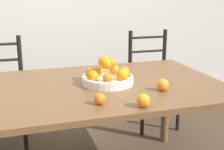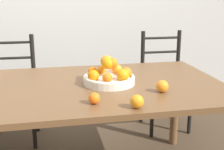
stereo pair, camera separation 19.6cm
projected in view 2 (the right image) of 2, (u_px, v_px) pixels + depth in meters
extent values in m
cube|color=brown|center=(89.00, 87.00, 2.06)|extent=(1.80, 1.09, 0.03)
cylinder|color=brown|center=(175.00, 107.00, 2.75)|extent=(0.07, 0.07, 0.71)
cylinder|color=silver|center=(109.00, 80.00, 2.08)|extent=(0.34, 0.34, 0.05)
torus|color=silver|center=(109.00, 77.00, 2.07)|extent=(0.34, 0.34, 0.02)
sphere|color=orange|center=(126.00, 73.00, 2.08)|extent=(0.08, 0.08, 0.08)
sphere|color=orange|center=(117.00, 69.00, 2.16)|extent=(0.07, 0.07, 0.07)
sphere|color=orange|center=(102.00, 70.00, 2.17)|extent=(0.06, 0.06, 0.06)
sphere|color=orange|center=(93.00, 72.00, 2.11)|extent=(0.07, 0.07, 0.07)
sphere|color=orange|center=(93.00, 76.00, 2.00)|extent=(0.08, 0.08, 0.08)
sphere|color=orange|center=(107.00, 78.00, 1.95)|extent=(0.06, 0.06, 0.06)
sphere|color=orange|center=(123.00, 75.00, 1.99)|extent=(0.08, 0.08, 0.08)
sphere|color=orange|center=(112.00, 63.00, 2.05)|extent=(0.08, 0.08, 0.08)
sphere|color=orange|center=(106.00, 61.00, 2.09)|extent=(0.08, 0.08, 0.08)
sphere|color=orange|center=(108.00, 64.00, 2.03)|extent=(0.08, 0.08, 0.08)
sphere|color=orange|center=(94.00, 98.00, 1.70)|extent=(0.06, 0.06, 0.06)
sphere|color=orange|center=(137.00, 101.00, 1.64)|extent=(0.07, 0.07, 0.07)
sphere|color=orange|center=(162.00, 86.00, 1.89)|extent=(0.08, 0.08, 0.08)
cylinder|color=black|center=(34.00, 125.00, 2.70)|extent=(0.04, 0.04, 0.45)
cylinder|color=black|center=(35.00, 84.00, 2.98)|extent=(0.04, 0.04, 0.96)
cube|color=black|center=(12.00, 93.00, 2.78)|extent=(0.43, 0.41, 0.04)
cylinder|color=black|center=(13.00, 73.00, 2.92)|extent=(0.38, 0.04, 0.02)
cylinder|color=black|center=(12.00, 58.00, 2.88)|extent=(0.38, 0.04, 0.02)
cylinder|color=black|center=(10.00, 43.00, 2.84)|extent=(0.38, 0.04, 0.02)
cylinder|color=black|center=(152.00, 115.00, 2.92)|extent=(0.04, 0.04, 0.45)
cylinder|color=black|center=(190.00, 112.00, 2.99)|extent=(0.04, 0.04, 0.45)
cylinder|color=black|center=(142.00, 78.00, 3.20)|extent=(0.04, 0.04, 0.96)
cylinder|color=black|center=(177.00, 76.00, 3.26)|extent=(0.04, 0.04, 0.96)
cube|color=black|center=(166.00, 84.00, 3.06)|extent=(0.43, 0.41, 0.04)
cylinder|color=black|center=(160.00, 66.00, 3.20)|extent=(0.38, 0.03, 0.02)
cylinder|color=black|center=(161.00, 52.00, 3.16)|extent=(0.38, 0.03, 0.02)
cylinder|color=black|center=(161.00, 38.00, 3.12)|extent=(0.38, 0.03, 0.02)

